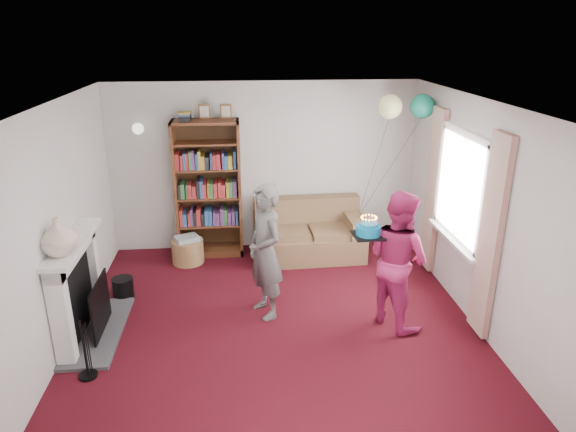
{
  "coord_description": "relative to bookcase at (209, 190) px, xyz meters",
  "views": [
    {
      "loc": [
        -0.36,
        -4.9,
        3.2
      ],
      "look_at": [
        0.17,
        0.6,
        1.16
      ],
      "focal_mm": 32.0,
      "sensor_mm": 36.0,
      "label": 1
    }
  ],
  "objects": [
    {
      "name": "ground",
      "position": [
        0.82,
        -2.3,
        -0.98
      ],
      "size": [
        5.0,
        5.0,
        0.0
      ],
      "primitive_type": "plane",
      "color": "black",
      "rests_on": "ground"
    },
    {
      "name": "wall_back",
      "position": [
        0.82,
        0.21,
        0.27
      ],
      "size": [
        4.5,
        0.02,
        2.5
      ],
      "primitive_type": "cube",
      "color": "silver",
      "rests_on": "ground"
    },
    {
      "name": "wall_left",
      "position": [
        -1.44,
        -2.3,
        0.27
      ],
      "size": [
        0.02,
        5.0,
        2.5
      ],
      "primitive_type": "cube",
      "color": "silver",
      "rests_on": "ground"
    },
    {
      "name": "wall_right",
      "position": [
        3.08,
        -2.3,
        0.27
      ],
      "size": [
        0.02,
        5.0,
        2.5
      ],
      "primitive_type": "cube",
      "color": "silver",
      "rests_on": "ground"
    },
    {
      "name": "ceiling",
      "position": [
        0.82,
        -2.3,
        1.53
      ],
      "size": [
        4.5,
        5.0,
        0.01
      ],
      "primitive_type": "cube",
      "color": "white",
      "rests_on": "wall_back"
    },
    {
      "name": "fireplace",
      "position": [
        -1.26,
        -2.11,
        -0.46
      ],
      "size": [
        0.55,
        1.8,
        1.12
      ],
      "color": "#3F3F42",
      "rests_on": "ground"
    },
    {
      "name": "window_bay",
      "position": [
        3.03,
        -1.7,
        0.23
      ],
      "size": [
        0.14,
        2.02,
        2.2
      ],
      "color": "white",
      "rests_on": "ground"
    },
    {
      "name": "wall_sconce",
      "position": [
        -0.93,
        0.06,
        0.9
      ],
      "size": [
        0.16,
        0.23,
        0.16
      ],
      "color": "gold",
      "rests_on": "ground"
    },
    {
      "name": "bookcase",
      "position": [
        0.0,
        0.0,
        0.0
      ],
      "size": [
        0.95,
        0.42,
        2.21
      ],
      "color": "#472B14",
      "rests_on": "ground"
    },
    {
      "name": "sofa",
      "position": [
        1.44,
        -0.24,
        -0.66
      ],
      "size": [
        1.57,
        0.83,
        0.83
      ],
      "rotation": [
        0.0,
        0.0,
        0.03
      ],
      "color": "olive",
      "rests_on": "ground"
    },
    {
      "name": "wicker_basket",
      "position": [
        -0.32,
        -0.34,
        -0.79
      ],
      "size": [
        0.45,
        0.45,
        0.4
      ],
      "rotation": [
        0.0,
        0.0,
        0.43
      ],
      "color": "#AB7D4F",
      "rests_on": "ground"
    },
    {
      "name": "person_striped",
      "position": [
        0.72,
        -1.86,
        -0.18
      ],
      "size": [
        0.58,
        0.69,
        1.6
      ],
      "primitive_type": "imported",
      "rotation": [
        0.0,
        0.0,
        -1.16
      ],
      "color": "black",
      "rests_on": "ground"
    },
    {
      "name": "person_magenta",
      "position": [
        2.18,
        -2.18,
        -0.19
      ],
      "size": [
        0.89,
        0.96,
        1.58
      ],
      "primitive_type": "imported",
      "rotation": [
        0.0,
        0.0,
        2.07
      ],
      "color": "#B7245F",
      "rests_on": "ground"
    },
    {
      "name": "birthday_cake",
      "position": [
        1.82,
        -2.2,
        0.18
      ],
      "size": [
        0.32,
        0.32,
        0.22
      ],
      "rotation": [
        0.0,
        0.0,
        0.04
      ],
      "color": "black",
      "rests_on": "ground"
    },
    {
      "name": "balloons",
      "position": [
        2.68,
        -0.54,
        1.24
      ],
      "size": [
        0.96,
        0.33,
        1.74
      ],
      "color": "#3F3F3F",
      "rests_on": "ground"
    },
    {
      "name": "mantel_vase",
      "position": [
        -1.3,
        -2.45,
        0.34
      ],
      "size": [
        0.39,
        0.39,
        0.38
      ],
      "primitive_type": "imported",
      "rotation": [
        0.0,
        0.0,
        -0.1
      ],
      "color": "beige",
      "rests_on": "fireplace"
    }
  ]
}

